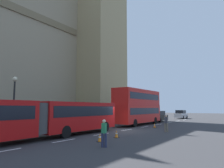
{
  "coord_description": "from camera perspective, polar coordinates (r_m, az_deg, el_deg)",
  "views": [
    {
      "loc": [
        -19.58,
        -11.89,
        2.42
      ],
      "look_at": [
        5.28,
        4.76,
        5.71
      ],
      "focal_mm": 34.43,
      "sensor_mm": 36.0,
      "label": 1
    }
  ],
  "objects": [
    {
      "name": "double_decker_bus",
      "position": [
        30.67,
        6.93,
        -5.69
      ],
      "size": [
        10.12,
        2.54,
        4.9
      ],
      "color": "red",
      "rests_on": "ground_plane"
    },
    {
      "name": "street_lamp",
      "position": [
        21.6,
        -24.61,
        -4.03
      ],
      "size": [
        0.44,
        0.44,
        5.27
      ],
      "color": "black",
      "rests_on": "ground_plane"
    },
    {
      "name": "ground_plane",
      "position": [
        23.03,
        2.59,
        -12.31
      ],
      "size": [
        160.0,
        160.0,
        0.0
      ],
      "primitive_type": "plane",
      "color": "#333335"
    },
    {
      "name": "articulated_bus",
      "position": [
        17.23,
        -20.1,
        -8.15
      ],
      "size": [
        18.4,
        2.54,
        2.9
      ],
      "color": "#B20F0F",
      "rests_on": "ground_plane"
    },
    {
      "name": "lane_centre_marking",
      "position": [
        28.0,
        8.72,
        -11.16
      ],
      "size": [
        39.0,
        0.16,
        0.01
      ],
      "color": "silver",
      "rests_on": "ground_plane"
    },
    {
      "name": "sedan_trailing",
      "position": [
        50.66,
        17.88,
        -7.68
      ],
      "size": [
        4.4,
        1.86,
        1.85
      ],
      "color": "#B7B7BC",
      "rests_on": "ground_plane"
    },
    {
      "name": "traffic_cone_east",
      "position": [
        26.89,
        11.23,
        -10.72
      ],
      "size": [
        0.36,
        0.36,
        0.58
      ],
      "color": "black",
      "rests_on": "ground_plane"
    },
    {
      "name": "sedan_lead",
      "position": [
        38.12,
        12.27,
        -8.4
      ],
      "size": [
        4.4,
        1.86,
        1.85
      ],
      "color": "black",
      "rests_on": "ground_plane"
    },
    {
      "name": "pedestrian_near_cones",
      "position": [
        13.59,
        -2.14,
        -12.65
      ],
      "size": [
        0.46,
        0.37,
        1.69
      ],
      "color": "#262D4C",
      "rests_on": "ground_plane"
    },
    {
      "name": "traffic_cone_middle",
      "position": [
        17.87,
        1.2,
        -13.15
      ],
      "size": [
        0.36,
        0.36,
        0.58
      ],
      "color": "black",
      "rests_on": "ground_plane"
    },
    {
      "name": "traffic_cone_west",
      "position": [
        15.78,
        -3.26,
        -14.06
      ],
      "size": [
        0.36,
        0.36,
        0.58
      ],
      "color": "black",
      "rests_on": "ground_plane"
    },
    {
      "name": "pedestrian_by_kerb",
      "position": [
        22.45,
        14.18,
        -9.94
      ],
      "size": [
        0.44,
        0.36,
        1.69
      ],
      "color": "#726651",
      "rests_on": "ground_plane"
    }
  ]
}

